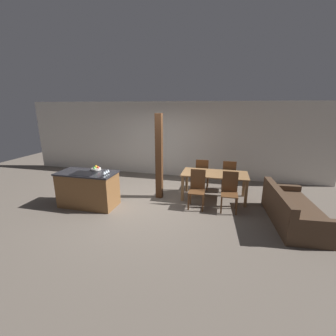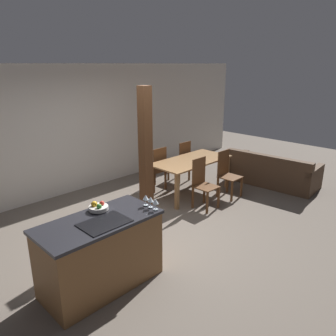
% 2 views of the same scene
% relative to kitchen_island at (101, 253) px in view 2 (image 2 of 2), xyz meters
% --- Properties ---
extents(ground_plane, '(16.00, 16.00, 0.00)m').
position_rel_kitchen_island_xyz_m(ground_plane, '(1.35, 0.56, -0.46)').
color(ground_plane, '#665B51').
extents(wall_back, '(11.20, 0.08, 2.70)m').
position_rel_kitchen_island_xyz_m(wall_back, '(1.35, 3.19, 0.89)').
color(wall_back, silver).
rests_on(wall_back, ground_plane).
extents(kitchen_island, '(1.49, 0.74, 0.92)m').
position_rel_kitchen_island_xyz_m(kitchen_island, '(0.00, 0.00, 0.00)').
color(kitchen_island, brown).
rests_on(kitchen_island, ground_plane).
extents(fruit_bowl, '(0.25, 0.25, 0.11)m').
position_rel_kitchen_island_xyz_m(fruit_bowl, '(0.15, 0.22, 0.50)').
color(fruit_bowl, silver).
rests_on(fruit_bowl, kitchen_island).
extents(wine_glass_near, '(0.08, 0.08, 0.15)m').
position_rel_kitchen_island_xyz_m(wine_glass_near, '(0.67, -0.29, 0.57)').
color(wine_glass_near, silver).
rests_on(wine_glass_near, kitchen_island).
extents(wine_glass_middle, '(0.08, 0.08, 0.15)m').
position_rel_kitchen_island_xyz_m(wine_glass_middle, '(0.67, -0.20, 0.57)').
color(wine_glass_middle, silver).
rests_on(wine_glass_middle, kitchen_island).
extents(wine_glass_far, '(0.08, 0.08, 0.15)m').
position_rel_kitchen_island_xyz_m(wine_glass_far, '(0.67, -0.10, 0.57)').
color(wine_glass_far, silver).
rests_on(wine_glass_far, kitchen_island).
extents(dining_table, '(1.79, 0.86, 0.75)m').
position_rel_kitchen_island_xyz_m(dining_table, '(3.16, 1.26, 0.19)').
color(dining_table, olive).
rests_on(dining_table, ground_plane).
extents(dining_chair_near_left, '(0.40, 0.40, 0.98)m').
position_rel_kitchen_island_xyz_m(dining_chair_near_left, '(2.75, 0.61, 0.04)').
color(dining_chair_near_left, brown).
rests_on(dining_chair_near_left, ground_plane).
extents(dining_chair_near_right, '(0.40, 0.40, 0.98)m').
position_rel_kitchen_island_xyz_m(dining_chair_near_right, '(3.56, 0.61, 0.04)').
color(dining_chair_near_right, brown).
rests_on(dining_chair_near_right, ground_plane).
extents(dining_chair_far_left, '(0.40, 0.40, 0.98)m').
position_rel_kitchen_island_xyz_m(dining_chair_far_left, '(2.75, 1.91, 0.04)').
color(dining_chair_far_left, brown).
rests_on(dining_chair_far_left, ground_plane).
extents(dining_chair_far_right, '(0.40, 0.40, 0.98)m').
position_rel_kitchen_island_xyz_m(dining_chair_far_right, '(3.56, 1.91, 0.04)').
color(dining_chair_far_right, brown).
rests_on(dining_chair_far_right, ground_plane).
extents(couch, '(1.04, 2.04, 0.76)m').
position_rel_kitchen_island_xyz_m(couch, '(4.91, 0.28, -0.19)').
color(couch, '#473323').
rests_on(couch, ground_plane).
extents(timber_post, '(0.18, 0.18, 2.36)m').
position_rel_kitchen_island_xyz_m(timber_post, '(1.64, 0.99, 0.72)').
color(timber_post, '#4C2D19').
rests_on(timber_post, ground_plane).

